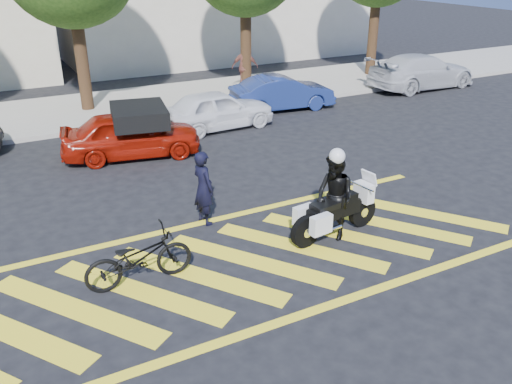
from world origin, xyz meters
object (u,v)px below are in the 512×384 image
bicycle (139,258)px  parked_far_right (422,71)px  officer_bike (203,188)px  officer_moto (334,197)px  red_convertible (131,134)px  police_motorcycle (334,213)px  parked_mid_right (217,110)px  parked_right (282,93)px

bicycle → parked_far_right: size_ratio=0.39×
officer_bike → officer_moto: 2.79m
bicycle → red_convertible: bearing=-14.5°
police_motorcycle → red_convertible: red_convertible is taller
parked_mid_right → parked_right: 3.26m
officer_moto → parked_far_right: 14.33m
red_convertible → parked_right: (6.35, 2.31, -0.03)m
police_motorcycle → officer_bike: bearing=131.9°
bicycle → parked_right: parked_right is taller
police_motorcycle → bicycle: bearing=170.0°
red_convertible → parked_mid_right: size_ratio=1.02×
bicycle → parked_right: 11.92m
officer_moto → officer_bike: bearing=-138.3°
officer_moto → red_convertible: 7.03m
red_convertible → parked_right: 6.76m
police_motorcycle → parked_far_right: 14.33m
parked_mid_right → red_convertible: bearing=108.5°
bicycle → parked_far_right: 17.54m
police_motorcycle → officer_moto: size_ratio=1.26×
police_motorcycle → parked_mid_right: (0.93, 7.93, 0.11)m
officer_bike → parked_far_right: bearing=-71.9°
police_motorcycle → parked_far_right: size_ratio=0.45×
parked_mid_right → parked_right: (3.09, 1.02, -0.02)m
red_convertible → parked_mid_right: red_convertible is taller
officer_bike → parked_far_right: (13.16, 7.30, -0.10)m
red_convertible → parked_mid_right: bearing=-57.6°
officer_moto → red_convertible: (-2.31, 6.63, -0.23)m
officer_bike → red_convertible: 4.81m
bicycle → parked_far_right: parked_far_right is taller
parked_mid_right → parked_far_right: parked_far_right is taller
parked_mid_right → parked_far_right: (10.11, 1.20, 0.07)m
parked_mid_right → parked_right: size_ratio=0.99×
parked_right → parked_far_right: bearing=-81.9°
officer_bike → red_convertible: bearing=-8.4°
parked_mid_right → parked_right: parked_mid_right is taller
parked_right → parked_mid_right: bearing=115.0°
red_convertible → parked_far_right: 13.60m
parked_mid_right → officer_bike: bearing=150.4°
police_motorcycle → parked_far_right: bearing=32.3°
officer_moto → red_convertible: size_ratio=0.46×
bicycle → police_motorcycle: bearing=-92.2°
parked_right → parked_far_right: size_ratio=0.77×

